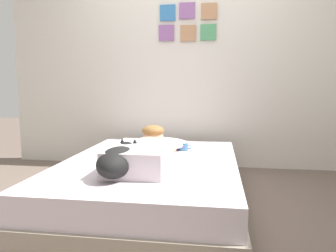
{
  "coord_description": "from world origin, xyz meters",
  "views": [
    {
      "loc": [
        0.34,
        -2.52,
        0.96
      ],
      "look_at": [
        -0.09,
        0.4,
        0.59
      ],
      "focal_mm": 34.91,
      "sensor_mm": 36.0,
      "label": 1
    }
  ],
  "objects_px": {
    "pillow": "(163,143)",
    "dog": "(119,160)",
    "person_lying": "(144,152)",
    "bed": "(151,180)",
    "coffee_cup": "(183,147)",
    "cell_phone": "(118,163)"
  },
  "relations": [
    {
      "from": "pillow",
      "to": "dog",
      "type": "height_order",
      "value": "dog"
    },
    {
      "from": "pillow",
      "to": "person_lying",
      "type": "xyz_separation_m",
      "value": [
        -0.04,
        -0.66,
        0.05
      ]
    },
    {
      "from": "bed",
      "to": "person_lying",
      "type": "xyz_separation_m",
      "value": [
        -0.02,
        -0.17,
        0.28
      ]
    },
    {
      "from": "bed",
      "to": "person_lying",
      "type": "bearing_deg",
      "value": -95.36
    },
    {
      "from": "pillow",
      "to": "coffee_cup",
      "type": "relative_size",
      "value": 4.16
    },
    {
      "from": "pillow",
      "to": "person_lying",
      "type": "bearing_deg",
      "value": -93.24
    },
    {
      "from": "coffee_cup",
      "to": "pillow",
      "type": "bearing_deg",
      "value": 167.43
    },
    {
      "from": "pillow",
      "to": "coffee_cup",
      "type": "xyz_separation_m",
      "value": [
        0.21,
        -0.05,
        -0.02
      ]
    },
    {
      "from": "person_lying",
      "to": "dog",
      "type": "bearing_deg",
      "value": -110.21
    },
    {
      "from": "person_lying",
      "to": "coffee_cup",
      "type": "bearing_deg",
      "value": 67.98
    },
    {
      "from": "bed",
      "to": "cell_phone",
      "type": "xyz_separation_m",
      "value": [
        -0.23,
        -0.17,
        0.18
      ]
    },
    {
      "from": "bed",
      "to": "coffee_cup",
      "type": "xyz_separation_m",
      "value": [
        0.23,
        0.44,
        0.21
      ]
    },
    {
      "from": "bed",
      "to": "person_lying",
      "type": "relative_size",
      "value": 2.23
    },
    {
      "from": "dog",
      "to": "cell_phone",
      "type": "relative_size",
      "value": 4.11
    },
    {
      "from": "dog",
      "to": "coffee_cup",
      "type": "height_order",
      "value": "dog"
    },
    {
      "from": "bed",
      "to": "pillow",
      "type": "height_order",
      "value": "pillow"
    },
    {
      "from": "pillow",
      "to": "person_lying",
      "type": "distance_m",
      "value": 0.66
    },
    {
      "from": "bed",
      "to": "cell_phone",
      "type": "relative_size",
      "value": 14.67
    },
    {
      "from": "bed",
      "to": "person_lying",
      "type": "height_order",
      "value": "person_lying"
    },
    {
      "from": "dog",
      "to": "coffee_cup",
      "type": "xyz_separation_m",
      "value": [
        0.36,
        0.91,
        -0.07
      ]
    },
    {
      "from": "person_lying",
      "to": "pillow",
      "type": "bearing_deg",
      "value": 86.76
    },
    {
      "from": "person_lying",
      "to": "dog",
      "type": "xyz_separation_m",
      "value": [
        -0.11,
        -0.3,
        -0.0
      ]
    }
  ]
}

